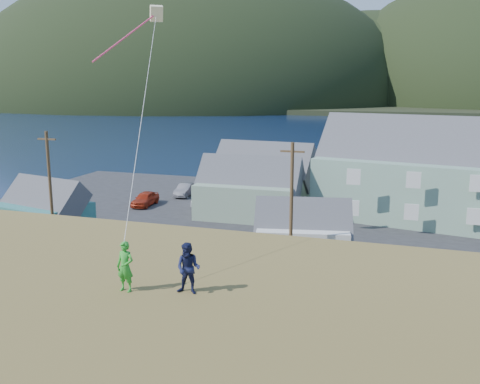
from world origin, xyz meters
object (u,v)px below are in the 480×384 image
shed_palegreen_far (264,172)px  wharf (306,174)px  kite_flyer_navy (188,268)px  shed_teal (43,210)px  shed_palegreen_near (249,190)px  shed_white (303,232)px  kite_flyer_green (125,267)px

shed_palegreen_far → wharf: bearing=85.4°
wharf → kite_flyer_navy: (7.87, -59.10, 7.50)m
shed_palegreen_far → shed_teal: bearing=-118.8°
wharf → shed_teal: size_ratio=3.02×
shed_teal → shed_palegreen_far: bearing=69.2°
shed_palegreen_near → shed_palegreen_far: shed_palegreen_far is taller
shed_teal → shed_white: bearing=13.2°
shed_palegreen_far → kite_flyer_navy: kite_flyer_navy is taller
shed_white → kite_flyer_navy: bearing=-97.9°
wharf → shed_palegreen_near: bearing=-92.6°
wharf → kite_flyer_green: size_ratio=17.54×
shed_palegreen_near → shed_palegreen_far: 9.86m
shed_white → kite_flyer_green: (-0.38, -24.71, 5.76)m
shed_teal → shed_palegreen_far: (13.95, 21.03, 0.66)m
shed_teal → kite_flyer_green: bearing=-34.9°
shed_palegreen_far → kite_flyer_green: (8.39, -45.55, 5.02)m
shed_palegreen_near → kite_flyer_navy: 36.86m
shed_teal → kite_flyer_navy: kite_flyer_navy is taller
shed_white → shed_palegreen_far: shed_palegreen_far is taller
shed_teal → shed_palegreen_near: shed_palegreen_near is taller
shed_teal → kite_flyer_green: 33.65m
wharf → kite_flyer_green: (6.07, -59.50, 7.49)m
wharf → kite_flyer_navy: size_ratio=17.35×
shed_palegreen_near → kite_flyer_navy: kite_flyer_navy is taller
kite_flyer_navy → shed_teal: bearing=132.2°
shed_teal → shed_palegreen_far: shed_palegreen_far is taller
shed_white → shed_palegreen_far: bearing=101.6°
shed_white → shed_palegreen_far: (-8.77, 20.84, 0.74)m
kite_flyer_green → shed_palegreen_far: bearing=105.5°
shed_teal → wharf: bearing=77.8°
shed_white → wharf: bearing=89.3°
shed_teal → shed_palegreen_far: 25.24m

